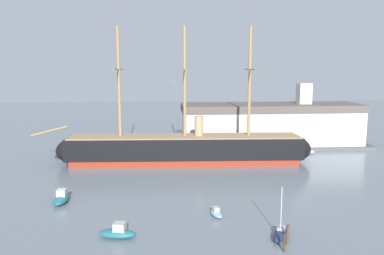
% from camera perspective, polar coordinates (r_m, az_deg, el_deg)
% --- Properties ---
extents(tall_ship, '(59.15, 12.95, 28.44)m').
position_cam_1_polar(tall_ship, '(80.71, -1.08, -3.18)').
color(tall_ship, maroon).
rests_on(tall_ship, ground).
extents(motorboat_foreground_left, '(4.78, 2.66, 1.90)m').
position_cam_1_polar(motorboat_foreground_left, '(47.51, -11.10, -15.20)').
color(motorboat_foreground_left, '#236670').
rests_on(motorboat_foreground_left, ground).
extents(sailboat_foreground_right, '(3.66, 4.91, 6.29)m').
position_cam_1_polar(sailboat_foreground_right, '(48.09, 13.18, -15.15)').
color(sailboat_foreground_right, '#1E284C').
rests_on(sailboat_foreground_right, ground).
extents(motorboat_near_centre, '(1.96, 3.18, 1.24)m').
position_cam_1_polar(motorboat_near_centre, '(53.07, 3.65, -12.69)').
color(motorboat_near_centre, '#7FB2D6').
rests_on(motorboat_near_centre, ground).
extents(motorboat_mid_left, '(2.02, 4.74, 1.98)m').
position_cam_1_polar(motorboat_mid_left, '(61.03, -19.00, -10.00)').
color(motorboat_mid_left, '#236670').
rests_on(motorboat_mid_left, ground).
extents(dinghy_far_left, '(2.43, 3.19, 0.69)m').
position_cam_1_polar(dinghy_far_left, '(91.97, -19.49, -3.95)').
color(dinghy_far_left, '#1E284C').
rests_on(dinghy_far_left, ground).
extents(motorboat_far_right, '(5.02, 2.74, 2.00)m').
position_cam_1_polar(motorboat_far_right, '(93.38, 16.49, -3.40)').
color(motorboat_far_right, silver).
rests_on(motorboat_far_right, ground).
extents(dinghy_distant_centre, '(1.36, 2.61, 0.59)m').
position_cam_1_polar(dinghy_distant_centre, '(95.87, 0.02, -2.96)').
color(dinghy_distant_centre, orange).
rests_on(dinghy_distant_centre, ground).
extents(mooring_piling_nearest, '(0.26, 0.26, 2.07)m').
position_cam_1_polar(mooring_piling_nearest, '(44.54, 13.68, -16.47)').
color(mooring_piling_nearest, '#423323').
rests_on(mooring_piling_nearest, ground).
extents(mooring_piling_left_pair, '(0.35, 0.35, 2.33)m').
position_cam_1_polar(mooring_piling_left_pair, '(46.25, 14.17, -15.33)').
color(mooring_piling_left_pair, '#4C3D2D').
rests_on(mooring_piling_left_pair, ground).
extents(dockside_warehouse_right, '(49.31, 15.00, 16.18)m').
position_cam_1_polar(dockside_warehouse_right, '(99.90, 11.73, 0.34)').
color(dockside_warehouse_right, '#565659').
rests_on(dockside_warehouse_right, ground).
extents(seagull_in_flight, '(0.50, 1.06, 0.13)m').
position_cam_1_polar(seagull_in_flight, '(65.88, -2.78, 6.79)').
color(seagull_in_flight, silver).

